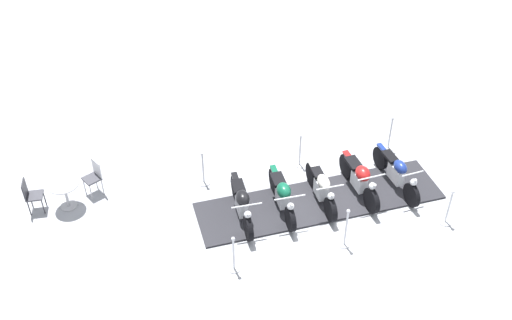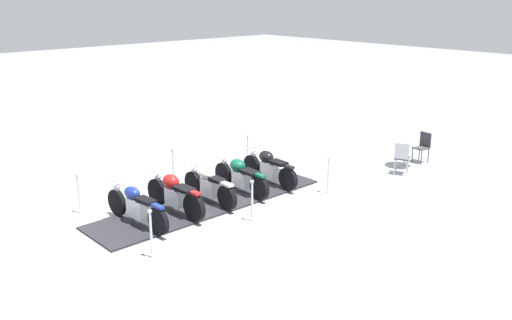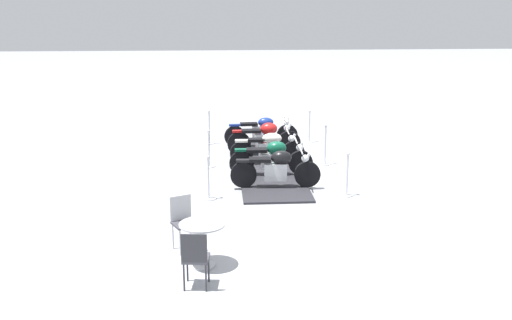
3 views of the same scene
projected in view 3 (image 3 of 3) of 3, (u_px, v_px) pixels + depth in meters
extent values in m
plane|color=#A8AAB2|center=(267.00, 166.00, 16.19)|extent=(80.00, 80.00, 0.00)
cube|color=#28282D|center=(267.00, 165.00, 16.19)|extent=(6.40, 1.63, 0.05)
cylinder|color=black|center=(307.00, 174.00, 14.09)|extent=(0.16, 0.63, 0.62)
cylinder|color=black|center=(244.00, 175.00, 14.07)|extent=(0.16, 0.63, 0.62)
cube|color=silver|center=(275.00, 172.00, 14.06)|extent=(0.26, 0.55, 0.41)
ellipsoid|color=black|center=(281.00, 158.00, 13.98)|extent=(0.35, 0.51, 0.33)
cube|color=black|center=(260.00, 160.00, 13.98)|extent=(0.32, 0.52, 0.08)
cube|color=black|center=(243.00, 161.00, 13.98)|extent=(0.17, 0.35, 0.06)
cylinder|color=silver|center=(304.00, 164.00, 14.02)|extent=(0.08, 0.30, 0.53)
cylinder|color=silver|center=(301.00, 150.00, 13.94)|extent=(0.73, 0.07, 0.04)
sphere|color=silver|center=(305.00, 158.00, 13.99)|extent=(0.18, 0.18, 0.18)
cylinder|color=black|center=(301.00, 163.00, 15.11)|extent=(0.15, 0.63, 0.62)
cylinder|color=black|center=(242.00, 163.00, 15.07)|extent=(0.15, 0.63, 0.62)
cube|color=silver|center=(271.00, 161.00, 15.08)|extent=(0.24, 0.54, 0.38)
ellipsoid|color=#0F5138|center=(276.00, 148.00, 14.99)|extent=(0.36, 0.51, 0.35)
cube|color=black|center=(257.00, 150.00, 14.99)|extent=(0.33, 0.53, 0.08)
cube|color=#0F5138|center=(241.00, 150.00, 14.98)|extent=(0.16, 0.35, 0.06)
cylinder|color=silver|center=(298.00, 153.00, 15.04)|extent=(0.08, 0.26, 0.54)
cylinder|color=silver|center=(296.00, 140.00, 14.96)|extent=(0.77, 0.06, 0.04)
sphere|color=silver|center=(300.00, 148.00, 15.01)|extent=(0.18, 0.18, 0.18)
cylinder|color=black|center=(293.00, 153.00, 16.13)|extent=(0.15, 0.62, 0.62)
cylinder|color=black|center=(241.00, 153.00, 16.07)|extent=(0.15, 0.62, 0.62)
cube|color=silver|center=(267.00, 150.00, 16.08)|extent=(0.25, 0.50, 0.42)
ellipsoid|color=silver|center=(272.00, 138.00, 16.00)|extent=(0.30, 0.53, 0.29)
cube|color=black|center=(256.00, 140.00, 15.99)|extent=(0.27, 0.43, 0.08)
cube|color=silver|center=(241.00, 141.00, 15.98)|extent=(0.17, 0.35, 0.06)
cylinder|color=silver|center=(291.00, 143.00, 16.06)|extent=(0.08, 0.30, 0.53)
cylinder|color=silver|center=(288.00, 131.00, 15.97)|extent=(0.71, 0.05, 0.04)
sphere|color=silver|center=(291.00, 139.00, 16.03)|extent=(0.18, 0.18, 0.18)
cylinder|color=black|center=(289.00, 142.00, 17.18)|extent=(0.15, 0.68, 0.67)
cylinder|color=black|center=(239.00, 144.00, 17.03)|extent=(0.15, 0.68, 0.67)
cube|color=silver|center=(264.00, 141.00, 17.09)|extent=(0.25, 0.55, 0.42)
ellipsoid|color=#AD1919|center=(269.00, 129.00, 17.01)|extent=(0.37, 0.50, 0.35)
cube|color=black|center=(251.00, 131.00, 16.97)|extent=(0.34, 0.56, 0.08)
cube|color=#AD1919|center=(239.00, 131.00, 16.93)|extent=(0.17, 0.38, 0.06)
cylinder|color=silver|center=(286.00, 133.00, 17.10)|extent=(0.08, 0.31, 0.57)
cylinder|color=silver|center=(283.00, 121.00, 17.00)|extent=(0.76, 0.07, 0.04)
sphere|color=silver|center=(287.00, 128.00, 17.06)|extent=(0.18, 0.18, 0.18)
cylinder|color=black|center=(287.00, 135.00, 18.22)|extent=(0.15, 0.65, 0.64)
cylinder|color=black|center=(235.00, 136.00, 18.02)|extent=(0.15, 0.65, 0.64)
cube|color=silver|center=(261.00, 133.00, 18.10)|extent=(0.23, 0.57, 0.43)
ellipsoid|color=navy|center=(266.00, 122.00, 18.03)|extent=(0.32, 0.49, 0.29)
cube|color=black|center=(249.00, 124.00, 17.97)|extent=(0.29, 0.53, 0.08)
cube|color=navy|center=(235.00, 125.00, 17.93)|extent=(0.15, 0.36, 0.06)
cylinder|color=silver|center=(285.00, 126.00, 18.14)|extent=(0.09, 0.26, 0.55)
cylinder|color=silver|center=(283.00, 116.00, 18.05)|extent=(0.60, 0.07, 0.04)
sphere|color=silver|center=(286.00, 122.00, 18.11)|extent=(0.18, 0.18, 0.18)
cylinder|color=silver|center=(209.00, 198.00, 13.46)|extent=(0.35, 0.35, 0.03)
cylinder|color=silver|center=(208.00, 178.00, 13.34)|extent=(0.05, 0.05, 0.92)
sphere|color=silver|center=(208.00, 157.00, 13.21)|extent=(0.09, 0.09, 0.09)
cylinder|color=silver|center=(209.00, 143.00, 18.70)|extent=(0.31, 0.31, 0.03)
cylinder|color=silver|center=(209.00, 128.00, 18.57)|extent=(0.05, 0.05, 0.97)
sphere|color=silver|center=(209.00, 111.00, 18.43)|extent=(0.09, 0.09, 0.09)
cylinder|color=silver|center=(309.00, 142.00, 18.92)|extent=(0.35, 0.35, 0.03)
cylinder|color=silver|center=(309.00, 127.00, 18.79)|extent=(0.05, 0.05, 0.94)
sphere|color=silver|center=(310.00, 111.00, 18.66)|extent=(0.09, 0.09, 0.09)
cylinder|color=silver|center=(346.00, 195.00, 13.68)|extent=(0.29, 0.29, 0.03)
cylinder|color=silver|center=(347.00, 175.00, 13.56)|extent=(0.05, 0.05, 0.93)
sphere|color=silver|center=(348.00, 154.00, 13.43)|extent=(0.09, 0.09, 0.09)
cylinder|color=silver|center=(325.00, 164.00, 16.30)|extent=(0.30, 0.30, 0.03)
cylinder|color=silver|center=(325.00, 145.00, 16.16)|extent=(0.05, 0.05, 1.03)
sphere|color=silver|center=(326.00, 126.00, 16.02)|extent=(0.09, 0.09, 0.09)
cylinder|color=silver|center=(209.00, 166.00, 16.08)|extent=(0.31, 0.31, 0.03)
cylinder|color=silver|center=(209.00, 149.00, 15.96)|extent=(0.05, 0.05, 0.93)
sphere|color=silver|center=(208.00, 131.00, 15.83)|extent=(0.09, 0.09, 0.09)
cylinder|color=#B7B7BC|center=(203.00, 265.00, 10.06)|extent=(0.43, 0.43, 0.02)
cylinder|color=#B7B7BC|center=(203.00, 245.00, 9.96)|extent=(0.07, 0.07, 0.71)
cylinder|color=#B7B7BC|center=(202.00, 224.00, 9.87)|extent=(0.77, 0.77, 0.03)
cylinder|color=#B7B7BC|center=(198.00, 239.00, 10.57)|extent=(0.03, 0.03, 0.48)
cylinder|color=#B7B7BC|center=(180.00, 243.00, 10.40)|extent=(0.03, 0.03, 0.48)
cylinder|color=#B7B7BC|center=(190.00, 233.00, 10.85)|extent=(0.03, 0.03, 0.48)
cylinder|color=#B7B7BC|center=(173.00, 236.00, 10.69)|extent=(0.03, 0.03, 0.48)
cube|color=#3F3F47|center=(185.00, 224.00, 10.56)|extent=(0.53, 0.53, 0.04)
cube|color=#B7B7BC|center=(180.00, 208.00, 10.65)|extent=(0.20, 0.37, 0.46)
cylinder|color=#2D2D33|center=(187.00, 268.00, 9.45)|extent=(0.03, 0.03, 0.45)
cylinder|color=#2D2D33|center=(209.00, 268.00, 9.43)|extent=(0.03, 0.03, 0.45)
cylinder|color=#2D2D33|center=(184.00, 277.00, 9.12)|extent=(0.03, 0.03, 0.45)
cylinder|color=#2D2D33|center=(206.00, 278.00, 9.10)|extent=(0.03, 0.03, 0.45)
cube|color=#3F3F47|center=(196.00, 258.00, 9.21)|extent=(0.44, 0.44, 0.04)
cube|color=#2D2D33|center=(194.00, 248.00, 8.97)|extent=(0.07, 0.40, 0.45)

